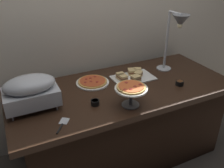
{
  "coord_description": "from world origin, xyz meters",
  "views": [
    {
      "loc": [
        -0.86,
        -1.59,
        1.75
      ],
      "look_at": [
        -0.1,
        0.0,
        0.81
      ],
      "focal_mm": 38.83,
      "sensor_mm": 36.0,
      "label": 1
    }
  ],
  "objects_px": {
    "pizza_plate_center": "(131,90)",
    "pizza_plate_front": "(93,82)",
    "heat_lamp": "(177,27)",
    "sandwich_platter": "(132,76)",
    "sauce_cup_far": "(180,83)",
    "serving_spatula": "(62,125)",
    "sauce_cup_near": "(95,102)",
    "chafing_dish": "(31,91)"
  },
  "relations": [
    {
      "from": "heat_lamp",
      "to": "serving_spatula",
      "type": "relative_size",
      "value": 3.58
    },
    {
      "from": "sauce_cup_far",
      "to": "pizza_plate_front",
      "type": "bearing_deg",
      "value": 151.96
    },
    {
      "from": "chafing_dish",
      "to": "heat_lamp",
      "type": "relative_size",
      "value": 0.67
    },
    {
      "from": "chafing_dish",
      "to": "pizza_plate_front",
      "type": "relative_size",
      "value": 1.32
    },
    {
      "from": "sauce_cup_far",
      "to": "heat_lamp",
      "type": "bearing_deg",
      "value": 69.17
    },
    {
      "from": "pizza_plate_front",
      "to": "sandwich_platter",
      "type": "relative_size",
      "value": 0.77
    },
    {
      "from": "chafing_dish",
      "to": "sauce_cup_near",
      "type": "xyz_separation_m",
      "value": [
        0.42,
        -0.16,
        -0.12
      ]
    },
    {
      "from": "sauce_cup_far",
      "to": "serving_spatula",
      "type": "relative_size",
      "value": 0.43
    },
    {
      "from": "serving_spatula",
      "to": "sauce_cup_far",
      "type": "bearing_deg",
      "value": 5.91
    },
    {
      "from": "chafing_dish",
      "to": "heat_lamp",
      "type": "xyz_separation_m",
      "value": [
        1.28,
        0.04,
        0.3
      ]
    },
    {
      "from": "sauce_cup_far",
      "to": "serving_spatula",
      "type": "bearing_deg",
      "value": -174.09
    },
    {
      "from": "sandwich_platter",
      "to": "pizza_plate_center",
      "type": "bearing_deg",
      "value": -121.3
    },
    {
      "from": "pizza_plate_front",
      "to": "sauce_cup_far",
      "type": "bearing_deg",
      "value": -28.04
    },
    {
      "from": "sandwich_platter",
      "to": "sauce_cup_near",
      "type": "distance_m",
      "value": 0.54
    },
    {
      "from": "chafing_dish",
      "to": "sauce_cup_near",
      "type": "distance_m",
      "value": 0.47
    },
    {
      "from": "chafing_dish",
      "to": "sandwich_platter",
      "type": "distance_m",
      "value": 0.91
    },
    {
      "from": "sauce_cup_near",
      "to": "serving_spatula",
      "type": "relative_size",
      "value": 0.41
    },
    {
      "from": "sauce_cup_far",
      "to": "serving_spatula",
      "type": "xyz_separation_m",
      "value": [
        -1.06,
        -0.11,
        -0.02
      ]
    },
    {
      "from": "pizza_plate_front",
      "to": "pizza_plate_center",
      "type": "xyz_separation_m",
      "value": [
        0.13,
        -0.45,
        0.12
      ]
    },
    {
      "from": "sauce_cup_near",
      "to": "pizza_plate_front",
      "type": "bearing_deg",
      "value": 71.55
    },
    {
      "from": "sauce_cup_far",
      "to": "serving_spatula",
      "type": "height_order",
      "value": "sauce_cup_far"
    },
    {
      "from": "sandwich_platter",
      "to": "heat_lamp",
      "type": "bearing_deg",
      "value": -11.68
    },
    {
      "from": "chafing_dish",
      "to": "sandwich_platter",
      "type": "xyz_separation_m",
      "value": [
        0.9,
        0.11,
        -0.12
      ]
    },
    {
      "from": "pizza_plate_front",
      "to": "sauce_cup_far",
      "type": "xyz_separation_m",
      "value": [
        0.66,
        -0.35,
        0.01
      ]
    },
    {
      "from": "chafing_dish",
      "to": "pizza_plate_center",
      "type": "relative_size",
      "value": 1.57
    },
    {
      "from": "heat_lamp",
      "to": "sandwich_platter",
      "type": "distance_m",
      "value": 0.57
    },
    {
      "from": "pizza_plate_front",
      "to": "heat_lamp",
      "type": "bearing_deg",
      "value": -10.75
    },
    {
      "from": "pizza_plate_center",
      "to": "serving_spatula",
      "type": "xyz_separation_m",
      "value": [
        -0.53,
        -0.02,
        -0.13
      ]
    },
    {
      "from": "pizza_plate_center",
      "to": "serving_spatula",
      "type": "height_order",
      "value": "pizza_plate_center"
    },
    {
      "from": "pizza_plate_front",
      "to": "sauce_cup_near",
      "type": "xyz_separation_m",
      "value": [
        -0.11,
        -0.33,
        0.01
      ]
    },
    {
      "from": "sauce_cup_near",
      "to": "sauce_cup_far",
      "type": "relative_size",
      "value": 0.93
    },
    {
      "from": "heat_lamp",
      "to": "sauce_cup_far",
      "type": "distance_m",
      "value": 0.48
    },
    {
      "from": "chafing_dish",
      "to": "sandwich_platter",
      "type": "height_order",
      "value": "chafing_dish"
    },
    {
      "from": "heat_lamp",
      "to": "pizza_plate_center",
      "type": "relative_size",
      "value": 2.35
    },
    {
      "from": "chafing_dish",
      "to": "pizza_plate_front",
      "type": "height_order",
      "value": "chafing_dish"
    },
    {
      "from": "chafing_dish",
      "to": "sauce_cup_far",
      "type": "xyz_separation_m",
      "value": [
        1.2,
        -0.18,
        -0.12
      ]
    },
    {
      "from": "pizza_plate_center",
      "to": "heat_lamp",
      "type": "bearing_deg",
      "value": 26.37
    },
    {
      "from": "pizza_plate_center",
      "to": "sauce_cup_near",
      "type": "distance_m",
      "value": 0.29
    },
    {
      "from": "pizza_plate_center",
      "to": "sandwich_platter",
      "type": "distance_m",
      "value": 0.46
    },
    {
      "from": "sauce_cup_near",
      "to": "heat_lamp",
      "type": "bearing_deg",
      "value": 12.53
    },
    {
      "from": "pizza_plate_front",
      "to": "sauce_cup_near",
      "type": "relative_size",
      "value": 4.49
    },
    {
      "from": "pizza_plate_center",
      "to": "pizza_plate_front",
      "type": "bearing_deg",
      "value": 105.86
    }
  ]
}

